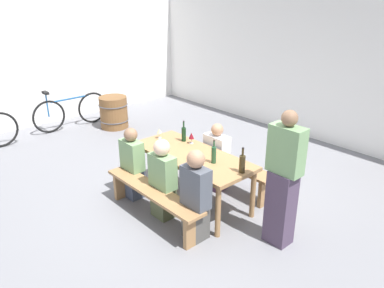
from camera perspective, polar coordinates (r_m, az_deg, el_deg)
ground_plane at (r=5.63m, az=0.00°, el=-8.50°), size 24.00×24.00×0.00m
back_wall at (r=7.84m, az=20.47°, el=11.56°), size 14.00×0.20×3.20m
side_wall at (r=9.16m, az=-21.46°, el=12.82°), size 0.20×7.63×3.20m
tasting_table at (r=5.32m, az=0.00°, el=-2.34°), size 1.84×0.78×0.75m
bench_near at (r=5.08m, az=-5.86°, el=-7.76°), size 1.74×0.30×0.45m
bench_far at (r=5.89m, az=5.01°, el=-3.23°), size 1.74×0.30×0.45m
wine_bottle_0 at (r=4.98m, az=3.28°, el=-1.57°), size 0.06×0.06×0.32m
wine_bottle_1 at (r=4.76m, az=7.52°, el=-2.90°), size 0.08×0.08×0.34m
wine_bottle_2 at (r=5.69m, az=-1.24°, el=1.53°), size 0.07×0.07×0.32m
wine_glass_0 at (r=5.60m, az=-0.09°, el=1.22°), size 0.08×0.08×0.17m
wine_glass_1 at (r=5.82m, az=-4.91°, el=1.92°), size 0.08×0.08×0.15m
seated_guest_near_0 at (r=5.58m, az=-8.87°, el=-3.13°), size 0.36×0.24×1.08m
seated_guest_near_1 at (r=5.05m, az=-4.38°, el=-5.47°), size 0.38×0.24×1.12m
seated_guest_near_2 at (r=4.60m, az=0.56°, el=-7.91°), size 0.36×0.24×1.18m
seated_guest_far_0 at (r=5.77m, az=3.68°, el=-2.23°), size 0.39×0.24×1.05m
standing_host at (r=4.53m, az=13.45°, el=-5.61°), size 0.40×0.24×1.68m
wine_barrel at (r=8.57m, az=-11.62°, el=4.68°), size 0.63×0.63×0.69m
parked_bicycle_0 at (r=8.78m, az=-17.64°, el=4.68°), size 0.20×1.72×0.90m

